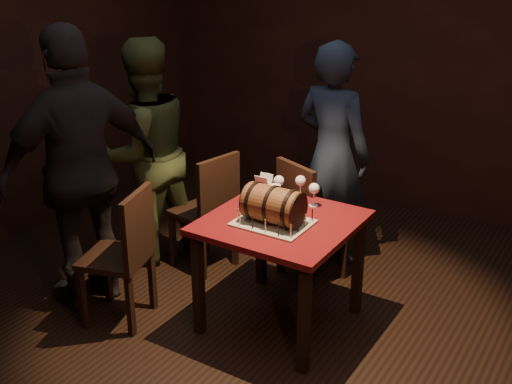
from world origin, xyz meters
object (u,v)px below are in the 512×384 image
at_px(wine_glass_right, 314,189).
at_px(wine_glass_left, 279,182).
at_px(person_left_rear, 144,153).
at_px(person_left_front, 81,171).
at_px(chair_left_rear, 210,206).
at_px(pint_of_ale, 275,196).
at_px(wine_glass_mid, 301,182).
at_px(chair_back, 306,215).
at_px(chair_left_front, 126,250).
at_px(person_back, 332,155).
at_px(pub_table, 281,235).
at_px(barrel_cake, 273,205).

bearing_deg(wine_glass_right, wine_glass_left, 179.99).
distance_m(wine_glass_left, person_left_rear, 1.16).
bearing_deg(person_left_rear, person_left_front, 26.36).
xyz_separation_m(chair_left_rear, person_left_front, (-0.46, -0.80, 0.44)).
height_order(pint_of_ale, chair_left_rear, chair_left_rear).
bearing_deg(wine_glass_mid, wine_glass_right, -28.29).
height_order(wine_glass_right, person_left_front, person_left_front).
relative_size(person_left_rear, person_left_front, 0.90).
height_order(pint_of_ale, person_left_rear, person_left_rear).
relative_size(chair_back, person_left_rear, 0.54).
distance_m(chair_left_front, person_back, 1.72).
distance_m(pub_table, person_left_front, 1.39).
bearing_deg(wine_glass_left, pub_table, -57.14).
xyz_separation_m(pub_table, chair_left_rear, (-0.82, 0.36, -0.12)).
bearing_deg(chair_back, person_back, 90.73).
bearing_deg(barrel_cake, chair_left_rear, 151.41).
height_order(barrel_cake, person_left_rear, person_left_rear).
relative_size(wine_glass_left, wine_glass_right, 1.00).
relative_size(pub_table, wine_glass_mid, 5.59).
bearing_deg(barrel_cake, wine_glass_right, 77.41).
xyz_separation_m(person_back, person_left_rear, (-1.21, -0.76, 0.01)).
bearing_deg(wine_glass_right, person_left_rear, -178.71).
distance_m(wine_glass_right, person_left_front, 1.54).
distance_m(pint_of_ale, chair_left_rear, 0.77).
distance_m(wine_glass_right, person_back, 0.76).
bearing_deg(person_left_front, wine_glass_right, 136.06).
xyz_separation_m(pub_table, person_left_rear, (-1.36, 0.27, 0.23)).
bearing_deg(pint_of_ale, barrel_cake, -61.95).
xyz_separation_m(pub_table, wine_glass_mid, (-0.07, 0.38, 0.23)).
distance_m(wine_glass_right, chair_left_rear, 0.96).
bearing_deg(wine_glass_right, pub_table, -103.59).
bearing_deg(chair_left_front, person_left_rear, 122.58).
relative_size(pub_table, pint_of_ale, 6.00).
relative_size(wine_glass_right, person_back, 0.09).
relative_size(pint_of_ale, person_back, 0.09).
bearing_deg(chair_left_front, pint_of_ale, 42.62).
relative_size(barrel_cake, wine_glass_left, 2.56).
relative_size(pint_of_ale, chair_back, 0.16).
relative_size(barrel_cake, wine_glass_mid, 2.56).
bearing_deg(barrel_cake, person_back, 96.84).
xyz_separation_m(chair_back, person_left_front, (-1.14, -1.04, 0.44)).
height_order(wine_glass_left, person_left_front, person_left_front).
distance_m(wine_glass_right, chair_left_front, 1.28).
height_order(wine_glass_right, person_back, person_back).
bearing_deg(wine_glass_mid, chair_left_rear, -178.74).
bearing_deg(wine_glass_right, wine_glass_mid, 151.71).
xyz_separation_m(barrel_cake, person_back, (-0.13, 1.10, -0.02)).
height_order(chair_left_rear, person_back, person_back).
bearing_deg(pint_of_ale, wine_glass_right, 33.16).
relative_size(chair_left_rear, person_back, 0.54).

